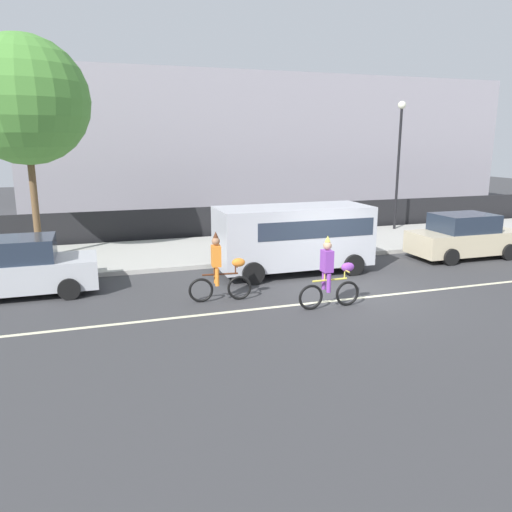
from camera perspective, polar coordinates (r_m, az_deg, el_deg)
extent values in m
plane|color=#38383A|center=(14.52, 10.52, -4.20)|extent=(80.00, 80.00, 0.00)
cube|color=beige|center=(14.10, 11.49, -4.74)|extent=(36.00, 0.14, 0.01)
cube|color=#ADAAA3|center=(20.25, 1.74, 1.13)|extent=(60.00, 5.00, 0.15)
cube|color=black|center=(22.84, -0.73, 4.09)|extent=(40.00, 0.08, 1.40)
cube|color=#99939E|center=(31.91, 1.06, 12.46)|extent=(28.00, 8.00, 7.88)
torus|color=black|center=(13.62, -1.91, -3.66)|extent=(0.67, 0.14, 0.67)
torus|color=black|center=(13.48, -6.31, -3.91)|extent=(0.67, 0.14, 0.67)
cylinder|color=#4C2614|center=(13.43, -4.12, -2.09)|extent=(0.97, 0.15, 0.05)
cylinder|color=#4C2614|center=(13.39, -4.77, -1.75)|extent=(0.04, 0.04, 0.18)
cylinder|color=#4C2614|center=(13.46, -2.36, -1.52)|extent=(0.04, 0.04, 0.23)
cylinder|color=#4C2614|center=(13.43, -2.37, -1.05)|extent=(0.08, 0.50, 0.03)
ellipsoid|color=orange|center=(13.43, -2.02, -0.74)|extent=(0.38, 0.24, 0.24)
cube|color=orange|center=(13.29, -4.59, 0.01)|extent=(0.27, 0.34, 0.56)
sphere|color=#9E7051|center=(13.21, -4.62, 1.70)|extent=(0.22, 0.22, 0.22)
cone|color=#4C2614|center=(13.17, -4.63, 2.47)|extent=(0.14, 0.14, 0.16)
cylinder|color=orange|center=(13.29, -4.46, -2.43)|extent=(0.11, 0.11, 0.48)
cylinder|color=orange|center=(13.56, -4.62, -2.12)|extent=(0.11, 0.11, 0.48)
torus|color=black|center=(13.35, 10.40, -4.22)|extent=(0.67, 0.07, 0.67)
torus|color=black|center=(12.89, 6.28, -4.71)|extent=(0.67, 0.07, 0.67)
cylinder|color=#E5D84C|center=(12.99, 8.44, -2.72)|extent=(0.97, 0.05, 0.05)
cylinder|color=#E5D84C|center=(12.90, 7.86, -2.39)|extent=(0.04, 0.04, 0.18)
cylinder|color=#E5D84C|center=(13.15, 10.09, -2.07)|extent=(0.04, 0.04, 0.23)
cylinder|color=#E5D84C|center=(13.12, 10.11, -1.58)|extent=(0.03, 0.50, 0.03)
ellipsoid|color=purple|center=(13.15, 10.44, -1.25)|extent=(0.36, 0.20, 0.24)
cube|color=purple|center=(12.82, 8.11, -0.56)|extent=(0.24, 0.32, 0.56)
sphere|color=tan|center=(12.73, 8.17, 1.19)|extent=(0.22, 0.22, 0.22)
cone|color=#E5D84C|center=(12.70, 8.20, 1.98)|extent=(0.14, 0.14, 0.16)
cylinder|color=purple|center=(12.84, 8.31, -3.09)|extent=(0.11, 0.11, 0.48)
cylinder|color=purple|center=(13.08, 7.76, -2.77)|extent=(0.11, 0.11, 0.48)
cube|color=silver|center=(16.33, 4.26, 2.35)|extent=(5.00, 2.00, 1.90)
cube|color=#283342|center=(16.42, 5.58, 3.62)|extent=(3.90, 2.02, 0.56)
cylinder|color=black|center=(16.37, 11.06, -0.99)|extent=(0.70, 0.22, 0.70)
cylinder|color=black|center=(18.09, 7.99, 0.46)|extent=(0.70, 0.22, 0.70)
cylinder|color=black|center=(15.03, -0.34, -1.99)|extent=(0.70, 0.22, 0.70)
cylinder|color=black|center=(16.89, -2.43, -0.32)|extent=(0.70, 0.22, 0.70)
cube|color=beige|center=(20.04, 22.70, 1.52)|extent=(4.10, 1.72, 0.80)
cube|color=#232D3D|center=(19.86, 22.66, 3.54)|extent=(2.10, 1.58, 0.64)
cylinder|color=black|center=(20.34, 26.91, 0.41)|extent=(0.60, 0.20, 0.60)
cylinder|color=black|center=(21.56, 23.72, 1.37)|extent=(0.60, 0.20, 0.60)
cylinder|color=black|center=(18.65, 21.36, -0.10)|extent=(0.60, 0.20, 0.60)
cylinder|color=black|center=(19.97, 18.26, 0.96)|extent=(0.60, 0.20, 0.60)
cube|color=#B7BABF|center=(15.43, -25.27, -1.91)|extent=(4.10, 1.72, 0.80)
cube|color=#232D3D|center=(15.29, -25.90, 0.68)|extent=(2.10, 1.58, 0.64)
cylinder|color=black|center=(14.56, -20.58, -3.54)|extent=(0.60, 0.20, 0.60)
cylinder|color=black|center=(16.22, -20.38, -1.88)|extent=(0.60, 0.20, 0.60)
cylinder|color=black|center=(24.47, 15.91, 9.38)|extent=(0.12, 0.12, 5.50)
sphere|color=#EAEACC|center=(24.48, 16.35, 16.23)|extent=(0.36, 0.36, 0.36)
cylinder|color=brown|center=(19.34, -23.96, 5.56)|extent=(0.24, 0.24, 3.92)
sphere|color=#4C8C38|center=(19.26, -24.94, 15.82)|extent=(4.31, 4.31, 4.31)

